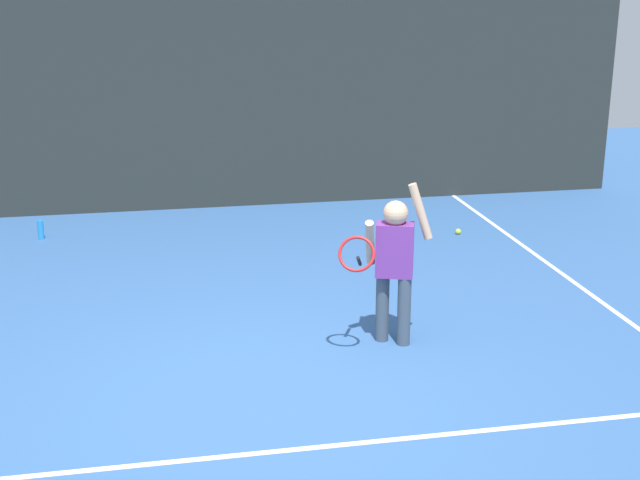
{
  "coord_description": "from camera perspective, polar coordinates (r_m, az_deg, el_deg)",
  "views": [
    {
      "loc": [
        -0.71,
        -5.63,
        2.92
      ],
      "look_at": [
        0.57,
        0.98,
        0.85
      ],
      "focal_mm": 48.84,
      "sensor_mm": 36.0,
      "label": 1
    }
  ],
  "objects": [
    {
      "name": "fence_post_3",
      "position": [
        12.75,
        17.78,
        9.85
      ],
      "size": [
        0.09,
        0.09,
        2.99
      ],
      "primitive_type": "cylinder",
      "color": "slate",
      "rests_on": "ground"
    },
    {
      "name": "ground_plane",
      "position": [
        6.38,
        -3.39,
        -10.17
      ],
      "size": [
        20.0,
        20.0,
        0.0
      ],
      "primitive_type": "plane",
      "color": "#335B93"
    },
    {
      "name": "back_fence_windscreen",
      "position": [
        11.19,
        -7.29,
        9.23
      ],
      "size": [
        10.99,
        0.08,
        2.84
      ],
      "primitive_type": "cube",
      "color": "#282D2B",
      "rests_on": "ground"
    },
    {
      "name": "tennis_ball_3",
      "position": [
        10.29,
        9.04,
        0.55
      ],
      "size": [
        0.07,
        0.07,
        0.07
      ],
      "primitive_type": "sphere",
      "color": "#CCE033",
      "rests_on": "ground"
    },
    {
      "name": "tennis_player",
      "position": [
        6.99,
        4.8,
        -1.26
      ],
      "size": [
        0.84,
        0.57,
        1.35
      ],
      "rotation": [
        0.0,
        0.0,
        -0.32
      ],
      "color": "#3F4C59",
      "rests_on": "ground"
    },
    {
      "name": "court_line_baseline",
      "position": [
        5.72,
        -2.33,
        -13.61
      ],
      "size": [
        9.0,
        0.05,
        0.0
      ],
      "primitive_type": "cube",
      "color": "white",
      "rests_on": "ground"
    },
    {
      "name": "court_line_sideline",
      "position": [
        8.27,
        18.87,
        -4.54
      ],
      "size": [
        0.05,
        9.0,
        0.0
      ],
      "primitive_type": "cube",
      "color": "white",
      "rests_on": "ground"
    },
    {
      "name": "fence_post_2",
      "position": [
        11.5,
        1.7,
        9.94
      ],
      "size": [
        0.09,
        0.09,
        2.99
      ],
      "primitive_type": "cylinder",
      "color": "slate",
      "rests_on": "ground"
    },
    {
      "name": "water_bottle",
      "position": [
        10.45,
        -17.83,
        0.64
      ],
      "size": [
        0.07,
        0.07,
        0.22
      ],
      "primitive_type": "cylinder",
      "color": "#268CD8",
      "rests_on": "ground"
    },
    {
      "name": "fence_post_1",
      "position": [
        11.27,
        -16.51,
        9.12
      ],
      "size": [
        0.09,
        0.09,
        2.99
      ],
      "primitive_type": "cylinder",
      "color": "slate",
      "rests_on": "ground"
    }
  ]
}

